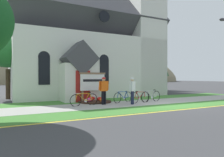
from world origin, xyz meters
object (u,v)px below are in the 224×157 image
church_sign (93,83)px  bicycle_green (84,99)px  cyclist_in_white_jersey (104,89)px  roadside_conifer (156,57)px  bicycle_blue (123,97)px  bicycle_orange (151,96)px  yard_deciduous_tree (8,52)px  cyclist_in_orange_jersey (132,89)px  bicycle_yellow (140,97)px

church_sign → bicycle_green: (-1.19, -1.58, -0.93)m
cyclist_in_white_jersey → roadside_conifer: (11.60, 9.24, 3.23)m
bicycle_blue → cyclist_in_white_jersey: size_ratio=1.02×
bicycle_orange → church_sign: bearing=153.2°
church_sign → yard_deciduous_tree: yard_deciduous_tree is taller
yard_deciduous_tree → cyclist_in_orange_jersey: bearing=-47.1°
bicycle_yellow → roadside_conifer: (9.13, 9.50, 3.83)m
bicycle_yellow → cyclist_in_white_jersey: bearing=174.1°
bicycle_orange → roadside_conifer: 12.94m
bicycle_orange → bicycle_yellow: 1.05m
roadside_conifer → yard_deciduous_tree: bearing=-170.3°
bicycle_green → roadside_conifer: roadside_conifer is taller
church_sign → bicycle_blue: (1.66, -1.22, -0.93)m
bicycle_green → cyclist_in_white_jersey: cyclist_in_white_jersey is taller
bicycle_orange → cyclist_in_white_jersey: bearing=178.4°
bicycle_yellow → cyclist_in_white_jersey: cyclist_in_white_jersey is taller
bicycle_green → bicycle_yellow: bicycle_yellow is taller
cyclist_in_orange_jersey → cyclist_in_white_jersey: 1.75m
church_sign → bicycle_yellow: church_sign is taller
church_sign → bicycle_orange: size_ratio=1.12×
roadside_conifer → yard_deciduous_tree: roadside_conifer is taller
bicycle_orange → bicycle_yellow: size_ratio=1.06×
cyclist_in_orange_jersey → bicycle_blue: bearing=88.0°
yard_deciduous_tree → bicycle_green: bearing=-58.8°
cyclist_in_orange_jersey → roadside_conifer: size_ratio=0.25×
cyclist_in_white_jersey → yard_deciduous_tree: yard_deciduous_tree is taller
bicycle_orange → roadside_conifer: size_ratio=0.27×
bicycle_green → yard_deciduous_tree: size_ratio=0.37×
church_sign → cyclist_in_orange_jersey: 2.91m
cyclist_in_orange_jersey → cyclist_in_white_jersey: size_ratio=0.99×
bicycle_orange → yard_deciduous_tree: size_ratio=0.37×
bicycle_blue → roadside_conifer: size_ratio=0.26×
cyclist_in_white_jersey → bicycle_green: bearing=174.9°
church_sign → cyclist_in_orange_jersey: size_ratio=1.21×
bicycle_green → roadside_conifer: bearing=35.5°
bicycle_orange → cyclist_in_white_jersey: cyclist_in_white_jersey is taller
roadside_conifer → bicycle_green: bearing=-144.5°
bicycle_yellow → bicycle_green: bearing=174.3°
bicycle_orange → bicycle_blue: (-1.87, 0.56, -0.02)m
bicycle_yellow → cyclist_in_white_jersey: size_ratio=1.01×
bicycle_yellow → cyclist_in_orange_jersey: size_ratio=1.02×
bicycle_blue → bicycle_green: (-2.85, -0.35, 0.00)m
bicycle_blue → bicycle_yellow: size_ratio=1.01×
bicycle_green → cyclist_in_white_jersey: 1.36m
roadside_conifer → yard_deciduous_tree: (-16.62, -2.83, -0.61)m
bicycle_green → bicycle_yellow: bearing=-5.7°
yard_deciduous_tree → bicycle_yellow: bearing=-41.7°
bicycle_orange → cyclist_in_orange_jersey: cyclist_in_orange_jersey is taller
cyclist_in_orange_jersey → roadside_conifer: roadside_conifer is taller
cyclist_in_orange_jersey → yard_deciduous_tree: bearing=132.9°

